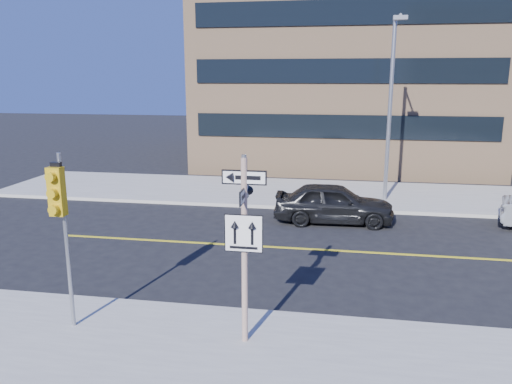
% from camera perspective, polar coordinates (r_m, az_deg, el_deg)
% --- Properties ---
extents(ground, '(120.00, 120.00, 0.00)m').
position_cam_1_polar(ground, '(13.53, 0.78, -11.95)').
color(ground, black).
rests_on(ground, ground).
extents(sign_pole, '(0.92, 0.92, 4.06)m').
position_cam_1_polar(sign_pole, '(10.32, -1.34, -5.51)').
color(sign_pole, beige).
rests_on(sign_pole, near_sidewalk).
extents(traffic_signal, '(0.32, 0.45, 4.00)m').
position_cam_1_polar(traffic_signal, '(11.45, -21.58, -1.47)').
color(traffic_signal, gray).
rests_on(traffic_signal, near_sidewalk).
extents(parked_car_a, '(2.05, 4.76, 1.60)m').
position_cam_1_polar(parked_car_a, '(20.09, 8.87, -1.25)').
color(parked_car_a, black).
rests_on(parked_car_a, ground).
extents(streetlight_a, '(0.55, 2.25, 8.00)m').
position_cam_1_polar(streetlight_a, '(22.99, 15.17, 10.24)').
color(streetlight_a, gray).
rests_on(streetlight_a, far_sidewalk).
extents(building_brick, '(18.00, 18.00, 18.00)m').
position_cam_1_polar(building_brick, '(37.25, 10.29, 17.96)').
color(building_brick, tan).
rests_on(building_brick, ground).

